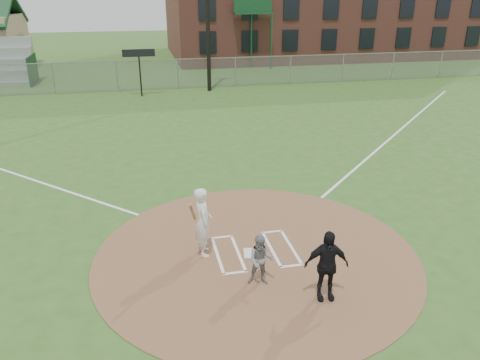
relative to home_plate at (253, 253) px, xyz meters
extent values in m
plane|color=#2E571E|center=(0.08, -0.02, -0.04)|extent=(140.00, 140.00, 0.00)
cylinder|color=brown|center=(0.08, -0.02, -0.03)|extent=(8.40, 8.40, 0.02)
cube|color=silver|center=(0.00, 0.00, 0.00)|extent=(0.56, 0.56, 0.03)
cube|color=white|center=(9.08, 8.98, -0.03)|extent=(17.04, 17.04, 0.01)
imported|color=gray|center=(-0.14, -1.30, 0.61)|extent=(0.70, 0.61, 1.24)
imported|color=black|center=(1.12, -2.13, 0.82)|extent=(1.02, 0.54, 1.67)
cube|color=white|center=(-0.92, 0.13, -0.01)|extent=(0.08, 1.80, 0.01)
cube|color=white|center=(-0.37, 0.13, -0.01)|extent=(0.08, 1.80, 0.01)
cube|color=white|center=(-0.64, 1.03, -0.01)|extent=(0.62, 0.08, 0.01)
cube|color=white|center=(-0.64, -0.77, -0.01)|extent=(0.62, 0.08, 0.01)
cube|color=white|center=(1.08, 0.13, -0.01)|extent=(0.08, 1.80, 0.01)
cube|color=white|center=(0.53, 0.13, -0.01)|extent=(0.08, 1.80, 0.01)
cube|color=white|center=(0.80, 1.03, -0.01)|extent=(0.62, 0.08, 0.01)
cube|color=white|center=(0.80, -0.77, -0.01)|extent=(0.62, 0.08, 0.01)
imported|color=white|center=(-1.24, 0.30, 0.91)|extent=(0.46, 0.69, 1.85)
cylinder|color=olive|center=(-1.54, -0.10, 1.41)|extent=(0.25, 0.59, 0.70)
cube|color=slate|center=(0.08, 21.98, 0.96)|extent=(56.00, 0.03, 2.00)
cube|color=gray|center=(0.08, 21.98, 1.96)|extent=(56.00, 0.06, 0.06)
cube|color=gray|center=(0.08, 21.98, 0.96)|extent=(56.08, 0.08, 2.00)
cube|color=#194728|center=(-9.92, 26.18, 0.96)|extent=(0.08, 3.20, 2.00)
cube|color=#194728|center=(7.08, 29.32, 4.46)|extent=(3.20, 1.00, 0.15)
cube|color=#194728|center=(7.08, 29.82, 2.21)|extent=(0.12, 0.12, 4.50)
cube|color=#194728|center=(8.58, 28.87, 2.21)|extent=(0.12, 0.12, 4.50)
cube|color=#194728|center=(7.08, 29.32, 5.01)|extent=(3.20, 0.08, 1.00)
cylinder|color=black|center=(-2.42, 20.18, 1.26)|extent=(0.10, 0.10, 2.60)
cube|color=black|center=(-2.42, 20.18, 2.66)|extent=(2.00, 0.10, 0.45)
camera|label=1|loc=(-2.57, -10.24, 6.43)|focal=35.00mm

